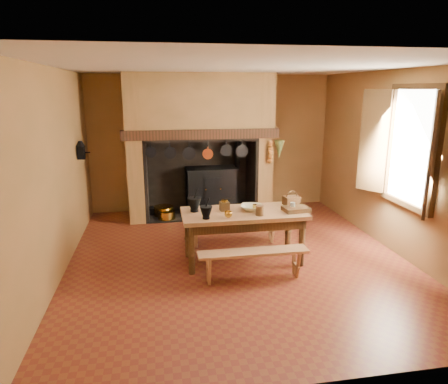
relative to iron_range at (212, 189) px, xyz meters
The scene contains 28 objects.
floor 2.50m from the iron_range, 89.02° to the right, with size 5.50×5.50×0.00m, color brown.
ceiling 3.37m from the iron_range, 89.02° to the right, with size 5.50×5.50×0.00m, color silver.
back_wall 0.97m from the iron_range, 82.10° to the left, with size 5.00×0.02×2.80m, color #9C6D3E.
wall_left 3.59m from the iron_range, 135.12° to the right, with size 0.02×5.50×2.80m, color #9C6D3E.
wall_right 3.65m from the iron_range, 43.91° to the right, with size 0.02×5.50×2.80m, color #9C6D3E.
wall_front 5.28m from the iron_range, 89.54° to the right, with size 5.00×0.02×2.80m, color #9C6D3E.
chimney_breast 1.36m from the iron_range, 151.95° to the right, with size 2.95×0.96×2.80m.
iron_range is the anchor object (origin of this frame).
hearth_pans 1.10m from the iron_range, 167.25° to the right, with size 0.51×0.62×0.20m.
hanging_pans 1.12m from the iron_range, 115.02° to the right, with size 1.92×0.29×0.27m.
onion_string 1.49m from the iron_range, 32.25° to the right, with size 0.12×0.10×0.46m, color #B25A20, non-canonical shape.
herb_bunch 1.65m from the iron_range, 28.28° to the right, with size 0.20×0.20×0.35m, color #4D582A.
window 3.91m from the iron_range, 49.98° to the right, with size 0.39×1.75×1.76m.
wall_coffee_mill 2.74m from the iron_range, 159.32° to the right, with size 0.23×0.16×0.31m.
work_table 2.57m from the iron_range, 87.60° to the right, with size 1.79×0.80×0.78m.
bench_front 3.19m from the iron_range, 88.06° to the right, with size 1.49×0.26×0.42m.
bench_back 1.88m from the iron_range, 86.71° to the right, with size 1.57×0.28×0.44m.
mortar_large 2.55m from the iron_range, 103.74° to the right, with size 0.21×0.21×0.35m.
mortar_small 2.87m from the iron_range, 99.58° to the right, with size 0.18×0.18×0.30m.
coffee_grinder 2.50m from the iron_range, 93.68° to the right, with size 0.18×0.14×0.20m.
brass_mug_a 2.80m from the iron_range, 99.55° to the right, with size 0.09×0.09×0.10m, color #B28729.
brass_mug_b 2.55m from the iron_range, 83.37° to the right, with size 0.07×0.07×0.08m, color #B28729.
mixing_bowl 2.56m from the iron_range, 84.69° to the right, with size 0.32×0.32×0.08m, color beige.
stoneware_crock 2.82m from the iron_range, 84.10° to the right, with size 0.11×0.11×0.14m, color brown.
glass_jar 2.80m from the iron_range, 72.81° to the right, with size 0.07×0.07×0.12m, color beige.
wicker_basket 2.56m from the iron_range, 69.03° to the right, with size 0.26×0.21×0.23m.
wooden_tray 2.83m from the iron_range, 72.14° to the right, with size 0.37×0.26×0.06m, color #3B2912.
brass_cup 2.83m from the iron_range, 93.33° to the right, with size 0.11×0.11×0.09m, color #B28729.
Camera 1 is at (-1.16, -5.54, 2.51)m, focal length 32.00 mm.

